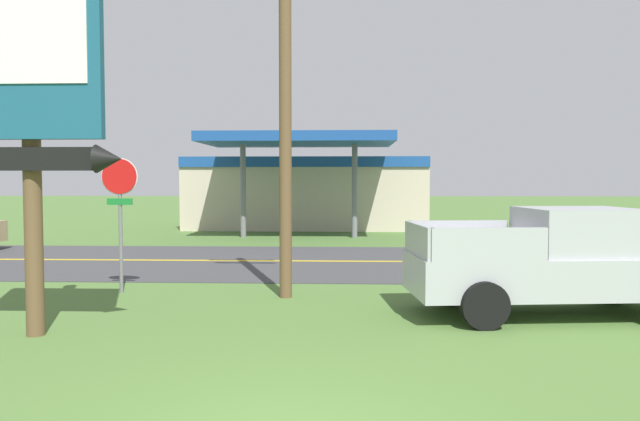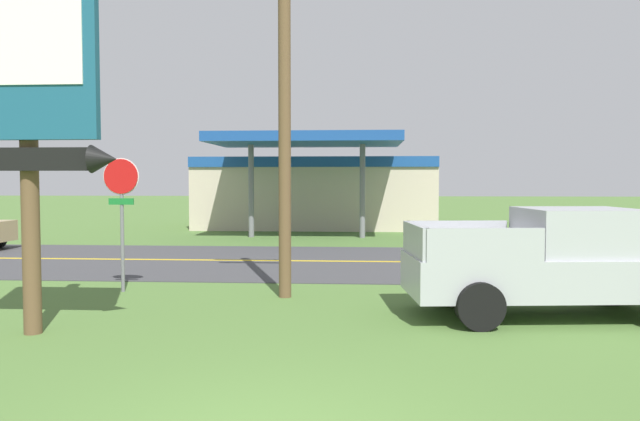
{
  "view_description": "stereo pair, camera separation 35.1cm",
  "coord_description": "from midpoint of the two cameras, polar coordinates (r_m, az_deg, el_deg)",
  "views": [
    {
      "loc": [
        0.57,
        -5.5,
        2.47
      ],
      "look_at": [
        0.0,
        8.0,
        1.8
      ],
      "focal_mm": 34.58,
      "sensor_mm": 36.0,
      "label": 1
    },
    {
      "loc": [
        0.92,
        -5.48,
        2.47
      ],
      "look_at": [
        0.0,
        8.0,
        1.8
      ],
      "focal_mm": 34.58,
      "sensor_mm": 36.0,
      "label": 2
    }
  ],
  "objects": [
    {
      "name": "motel_sign",
      "position": [
        10.69,
        -26.14,
        9.69
      ],
      "size": [
        2.72,
        0.54,
        5.85
      ],
      "color": "brown",
      "rests_on": "ground"
    },
    {
      "name": "pickup_silver_parked_on_lawn",
      "position": [
        12.01,
        20.33,
        -4.55
      ],
      "size": [
        5.37,
        2.64,
        1.96
      ],
      "color": "#A8AAAF",
      "rests_on": "ground"
    },
    {
      "name": "road_centre_line",
      "position": [
        18.67,
        0.11,
        -4.7
      ],
      "size": [
        126.0,
        0.2,
        0.01
      ],
      "primitive_type": "cube",
      "color": "gold",
      "rests_on": "road_asphalt"
    },
    {
      "name": "utility_pole",
      "position": [
        13.02,
        -4.02,
        10.93
      ],
      "size": [
        2.01,
        0.26,
        8.0
      ],
      "color": "brown",
      "rests_on": "ground"
    },
    {
      "name": "stop_sign",
      "position": [
        14.13,
        -18.71,
        0.89
      ],
      "size": [
        0.8,
        0.08,
        2.95
      ],
      "color": "slate",
      "rests_on": "ground"
    },
    {
      "name": "gas_station",
      "position": [
        32.06,
        -1.53,
        1.89
      ],
      "size": [
        12.0,
        11.5,
        4.4
      ],
      "color": "beige",
      "rests_on": "ground"
    },
    {
      "name": "road_asphalt",
      "position": [
        18.67,
        0.11,
        -4.74
      ],
      "size": [
        140.0,
        8.0,
        0.02
      ],
      "primitive_type": "cube",
      "color": "#3D3D3F",
      "rests_on": "ground"
    }
  ]
}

